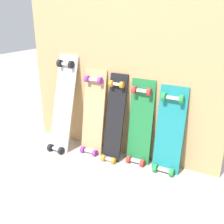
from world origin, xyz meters
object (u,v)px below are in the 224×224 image
(skateboard_natural, at_px, (93,116))
(skateboard_green, at_px, (140,126))
(skateboard_white, at_px, (63,107))
(skateboard_black, at_px, (114,122))
(skateboard_teal, at_px, (169,134))

(skateboard_natural, relative_size, skateboard_green, 1.05)
(skateboard_white, relative_size, skateboard_black, 1.14)
(skateboard_natural, height_order, skateboard_black, skateboard_natural)
(skateboard_black, distance_m, skateboard_green, 0.23)
(skateboard_natural, distance_m, skateboard_black, 0.23)
(skateboard_white, xyz_separation_m, skateboard_black, (0.52, 0.05, -0.06))
(skateboard_white, height_order, skateboard_green, skateboard_white)
(skateboard_natural, height_order, skateboard_green, skateboard_natural)
(skateboard_black, bearing_deg, skateboard_green, 10.98)
(skateboard_natural, height_order, skateboard_teal, skateboard_natural)
(skateboard_white, distance_m, skateboard_black, 0.53)
(skateboard_natural, bearing_deg, skateboard_white, -167.13)
(skateboard_natural, relative_size, skateboard_teal, 1.08)
(skateboard_black, xyz_separation_m, skateboard_teal, (0.48, 0.03, -0.02))
(skateboard_white, bearing_deg, skateboard_natural, 12.87)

